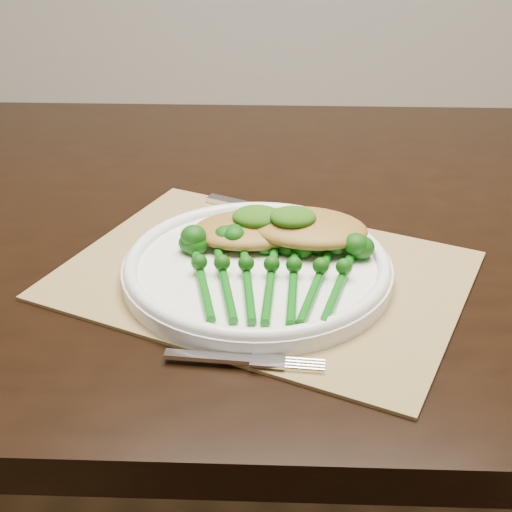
{
  "coord_description": "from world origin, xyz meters",
  "views": [
    {
      "loc": [
        0.08,
        -0.88,
        1.15
      ],
      "look_at": [
        0.06,
        -0.21,
        0.78
      ],
      "focal_mm": 50.0,
      "sensor_mm": 36.0,
      "label": 1
    }
  ],
  "objects_px": {
    "dining_table": "(314,426)",
    "chicken_fillet_left": "(249,230)",
    "dinner_plate": "(257,266)",
    "broccolini_bundle": "(270,283)",
    "placemat": "(263,275)"
  },
  "relations": [
    {
      "from": "dining_table",
      "to": "broccolini_bundle",
      "type": "height_order",
      "value": "broccolini_bundle"
    },
    {
      "from": "dining_table",
      "to": "placemat",
      "type": "distance_m",
      "value": 0.42
    },
    {
      "from": "dining_table",
      "to": "dinner_plate",
      "type": "height_order",
      "value": "dinner_plate"
    },
    {
      "from": "dining_table",
      "to": "chicken_fillet_left",
      "type": "bearing_deg",
      "value": -126.64
    },
    {
      "from": "placemat",
      "to": "chicken_fillet_left",
      "type": "distance_m",
      "value": 0.06
    },
    {
      "from": "dining_table",
      "to": "chicken_fillet_left",
      "type": "xyz_separation_m",
      "value": [
        -0.09,
        -0.13,
        0.41
      ]
    },
    {
      "from": "dining_table",
      "to": "chicken_fillet_left",
      "type": "height_order",
      "value": "chicken_fillet_left"
    },
    {
      "from": "broccolini_bundle",
      "to": "dining_table",
      "type": "bearing_deg",
      "value": 74.87
    },
    {
      "from": "dining_table",
      "to": "dinner_plate",
      "type": "distance_m",
      "value": 0.44
    },
    {
      "from": "chicken_fillet_left",
      "to": "placemat",
      "type": "bearing_deg",
      "value": -76.3
    },
    {
      "from": "chicken_fillet_left",
      "to": "broccolini_bundle",
      "type": "xyz_separation_m",
      "value": [
        0.03,
        -0.1,
        -0.01
      ]
    },
    {
      "from": "placemat",
      "to": "dinner_plate",
      "type": "height_order",
      "value": "dinner_plate"
    },
    {
      "from": "dinner_plate",
      "to": "broccolini_bundle",
      "type": "bearing_deg",
      "value": -73.08
    },
    {
      "from": "dining_table",
      "to": "placemat",
      "type": "bearing_deg",
      "value": -114.03
    },
    {
      "from": "chicken_fillet_left",
      "to": "dining_table",
      "type": "bearing_deg",
      "value": 46.12
    }
  ]
}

